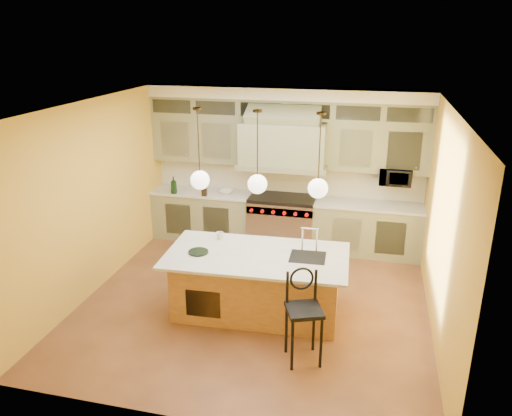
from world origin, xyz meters
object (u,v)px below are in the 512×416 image
(range, at_px, (282,221))
(microwave, at_px, (395,176))
(kitchen_island, at_px, (258,282))
(counter_stool, at_px, (304,311))

(range, xyz_separation_m, microwave, (1.95, 0.11, 0.96))
(kitchen_island, distance_m, microwave, 3.26)
(range, bearing_deg, microwave, 3.12)
(kitchen_island, bearing_deg, counter_stool, -52.45)
(range, distance_m, kitchen_island, 2.40)
(counter_stool, distance_m, microwave, 3.68)
(counter_stool, bearing_deg, microwave, 51.16)
(range, xyz_separation_m, counter_stool, (0.89, -3.33, 0.18))
(kitchen_island, relative_size, microwave, 4.73)
(counter_stool, xyz_separation_m, microwave, (1.06, 3.44, 0.78))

